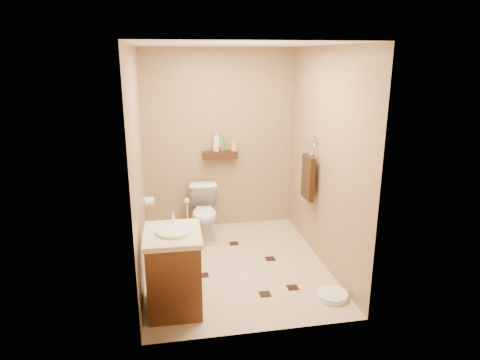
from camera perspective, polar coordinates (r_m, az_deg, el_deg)
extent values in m
plane|color=#C3AF8F|center=(4.97, -0.62, -11.24)|extent=(2.50, 2.50, 0.00)
cube|color=tan|center=(5.75, -2.78, 5.29)|extent=(2.00, 0.04, 2.40)
cube|color=tan|center=(3.36, 2.93, -2.77)|extent=(2.00, 0.04, 2.40)
cube|color=tan|center=(4.49, -13.37, 1.70)|extent=(0.04, 2.50, 2.40)
cube|color=tan|center=(4.80, 11.19, 2.79)|extent=(0.04, 2.50, 2.40)
cube|color=white|center=(4.40, -0.72, 17.64)|extent=(2.00, 2.50, 0.02)
cube|color=#3C2310|center=(5.71, -2.64, 3.36)|extent=(0.46, 0.14, 0.10)
cube|color=black|center=(4.77, -4.89, -12.53)|extent=(0.11, 0.11, 0.01)
cube|color=black|center=(5.11, 4.05, -10.43)|extent=(0.11, 0.11, 0.01)
cube|color=black|center=(4.43, 3.34, -14.94)|extent=(0.11, 0.11, 0.01)
cube|color=black|center=(5.29, -7.75, -9.53)|extent=(0.11, 0.11, 0.01)
cube|color=black|center=(4.56, 7.04, -14.04)|extent=(0.11, 0.11, 0.01)
cube|color=black|center=(5.48, -0.83, -8.46)|extent=(0.11, 0.11, 0.01)
imported|color=white|center=(5.55, -4.76, -4.46)|extent=(0.41, 0.67, 0.67)
cube|color=brown|center=(4.10, -8.76, -12.11)|extent=(0.49, 0.60, 0.72)
cube|color=beige|center=(3.94, -9.00, -7.22)|extent=(0.53, 0.64, 0.05)
cylinder|color=white|center=(3.93, -8.75, -6.84)|extent=(0.33, 0.33, 0.05)
cylinder|color=silver|center=(4.09, -8.88, -4.97)|extent=(0.03, 0.03, 0.11)
cylinder|color=white|center=(4.44, 12.19, -14.80)|extent=(0.31, 0.31, 0.06)
cylinder|color=white|center=(4.43, 12.21, -14.46)|extent=(0.18, 0.18, 0.01)
cylinder|color=#1B6D6C|center=(5.86, -6.96, -6.25)|extent=(0.11, 0.11, 0.12)
cylinder|color=white|center=(5.78, -7.03, -4.26)|extent=(0.02, 0.02, 0.34)
sphere|color=white|center=(5.73, -7.09, -2.78)|extent=(0.08, 0.08, 0.08)
cube|color=silver|center=(4.99, 10.10, 5.47)|extent=(0.03, 0.06, 0.08)
torus|color=silver|center=(5.00, 9.66, 4.11)|extent=(0.02, 0.19, 0.19)
cube|color=#352010|center=(5.07, 9.05, 0.34)|extent=(0.06, 0.30, 0.52)
cylinder|color=white|center=(5.28, -11.98, -2.82)|extent=(0.11, 0.11, 0.11)
cylinder|color=silver|center=(5.26, -12.46, -2.23)|extent=(0.04, 0.02, 0.02)
imported|color=silver|center=(5.66, -3.17, 5.16)|extent=(0.14, 0.14, 0.27)
imported|color=yellow|center=(5.67, -3.07, 4.65)|extent=(0.10, 0.10, 0.17)
imported|color=red|center=(5.68, -2.73, 4.59)|extent=(0.14, 0.14, 0.15)
imported|color=#2F8E32|center=(5.67, -2.48, 5.04)|extent=(0.12, 0.12, 0.24)
imported|color=#ECA84E|center=(5.71, -0.76, 4.66)|extent=(0.08, 0.09, 0.15)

